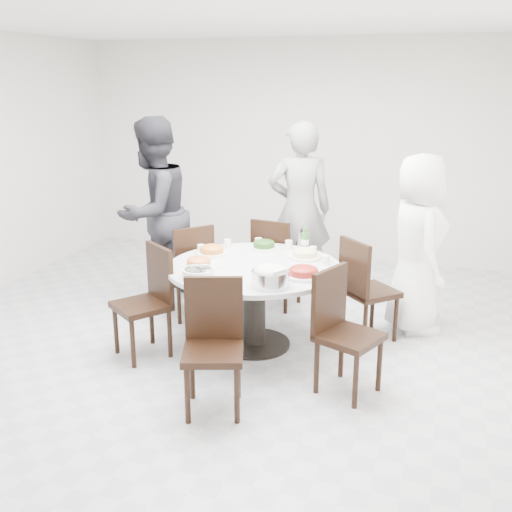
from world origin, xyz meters
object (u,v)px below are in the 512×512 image
(dining_table, at_px, (254,306))
(chair_se, at_px, (350,334))
(soup_bowl, at_px, (199,274))
(chair_nw, at_px, (186,270))
(diner_right, at_px, (417,244))
(diner_left, at_px, (153,213))
(rice_bowl, at_px, (270,278))
(chair_n, at_px, (278,262))
(diner_middle, at_px, (300,210))
(chair_ne, at_px, (370,289))
(chair_sw, at_px, (141,303))
(chair_s, at_px, (213,350))
(beverage_bottle, at_px, (305,240))

(dining_table, relative_size, chair_se, 1.58)
(dining_table, height_order, soup_bowl, soup_bowl)
(chair_nw, distance_m, diner_right, 2.23)
(diner_left, xyz_separation_m, rice_bowl, (1.61, -1.20, -0.16))
(chair_nw, bearing_deg, dining_table, 100.70)
(chair_n, bearing_deg, chair_se, 131.83)
(diner_right, xyz_separation_m, soup_bowl, (-1.64, -1.29, -0.04))
(chair_se, bearing_deg, diner_left, 83.01)
(diner_right, bearing_deg, diner_middle, 41.80)
(chair_ne, bearing_deg, chair_sw, 73.11)
(chair_sw, xyz_separation_m, diner_middle, (0.89, 1.95, 0.47))
(chair_n, relative_size, chair_s, 1.00)
(dining_table, distance_m, diner_right, 1.62)
(chair_n, xyz_separation_m, soup_bowl, (-0.25, -1.49, 0.32))
(diner_middle, relative_size, beverage_bottle, 7.77)
(chair_sw, bearing_deg, chair_nw, 126.91)
(chair_sw, height_order, soup_bowl, chair_sw)
(chair_ne, distance_m, chair_sw, 2.03)
(chair_ne, bearing_deg, chair_nw, 44.99)
(dining_table, xyz_separation_m, chair_n, (-0.07, 1.02, 0.10))
(chair_ne, distance_m, chair_s, 1.83)
(chair_ne, height_order, chair_s, same)
(chair_ne, bearing_deg, diner_left, 38.94)
(chair_sw, bearing_deg, rice_bowl, 36.45)
(chair_sw, distance_m, soup_bowl, 0.62)
(diner_middle, xyz_separation_m, rice_bowl, (0.24, -1.95, -0.13))
(chair_s, xyz_separation_m, soup_bowl, (-0.38, 0.66, 0.32))
(dining_table, bearing_deg, diner_middle, 88.39)
(chair_n, bearing_deg, chair_s, 103.13)
(chair_se, bearing_deg, chair_sw, 109.90)
(diner_right, bearing_deg, chair_ne, 113.13)
(rice_bowl, bearing_deg, soup_bowl, 179.62)
(dining_table, xyz_separation_m, chair_se, (0.93, -0.58, 0.10))
(chair_nw, relative_size, soup_bowl, 3.61)
(beverage_bottle, bearing_deg, chair_s, -99.27)
(chair_se, relative_size, diner_middle, 0.50)
(chair_nw, xyz_separation_m, diner_middle, (0.90, 0.99, 0.47))
(chair_ne, distance_m, diner_right, 0.62)
(chair_ne, distance_m, diner_middle, 1.43)
(chair_sw, height_order, diner_middle, diner_middle)
(diner_right, bearing_deg, chair_n, 60.88)
(chair_se, height_order, rice_bowl, chair_se)
(chair_ne, distance_m, diner_left, 2.34)
(chair_n, xyz_separation_m, rice_bowl, (0.35, -1.49, 0.34))
(diner_right, distance_m, soup_bowl, 2.08)
(chair_ne, distance_m, soup_bowl, 1.61)
(diner_right, bearing_deg, chair_sw, 99.78)
(diner_right, bearing_deg, soup_bowl, 107.17)
(dining_table, xyz_separation_m, chair_s, (0.06, -1.13, 0.10))
(soup_bowl, bearing_deg, dining_table, 55.70)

